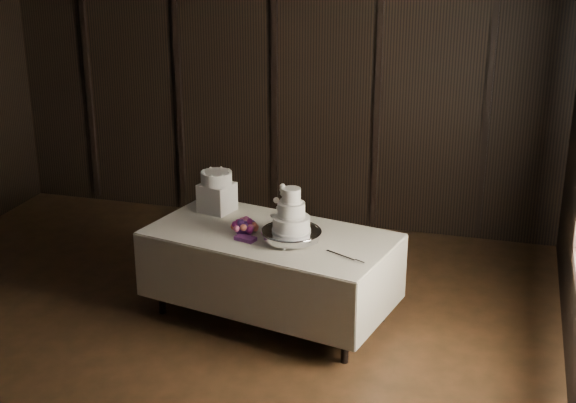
% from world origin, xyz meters
% --- Properties ---
extents(room, '(6.08, 7.08, 3.08)m').
position_xyz_m(room, '(0.00, 0.00, 1.50)').
color(room, black).
rests_on(room, ground).
extents(display_table, '(2.16, 1.44, 0.76)m').
position_xyz_m(display_table, '(0.64, 1.25, 0.42)').
color(display_table, beige).
rests_on(display_table, ground).
extents(cake_stand, '(0.63, 0.63, 0.09)m').
position_xyz_m(cake_stand, '(0.85, 1.13, 0.81)').
color(cake_stand, silver).
rests_on(cake_stand, display_table).
extents(wedding_cake, '(0.34, 0.30, 0.35)m').
position_xyz_m(wedding_cake, '(0.82, 1.12, 0.99)').
color(wedding_cake, white).
rests_on(wedding_cake, cake_stand).
extents(bouquet, '(0.36, 0.43, 0.18)m').
position_xyz_m(bouquet, '(0.44, 1.17, 0.82)').
color(bouquet, '#C25680').
rests_on(bouquet, display_table).
extents(box_pedestal, '(0.32, 0.32, 0.25)m').
position_xyz_m(box_pedestal, '(0.04, 1.62, 0.89)').
color(box_pedestal, white).
rests_on(box_pedestal, display_table).
extents(small_cake, '(0.35, 0.35, 0.11)m').
position_xyz_m(small_cake, '(0.04, 1.62, 1.06)').
color(small_cake, white).
rests_on(small_cake, box_pedestal).
extents(cake_knife, '(0.34, 0.19, 0.01)m').
position_xyz_m(cake_knife, '(1.29, 0.96, 0.77)').
color(cake_knife, silver).
rests_on(cake_knife, display_table).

